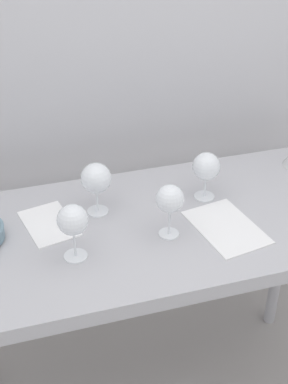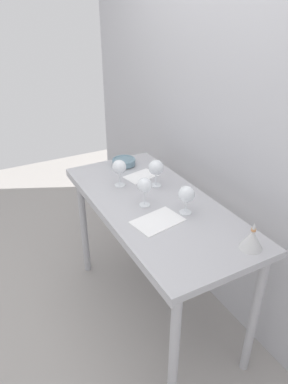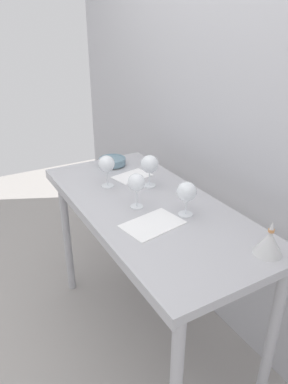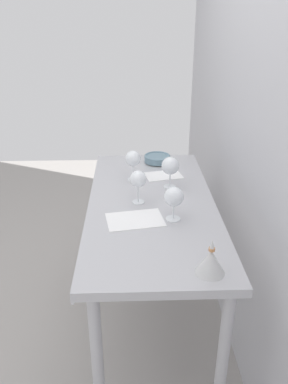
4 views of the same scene
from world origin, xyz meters
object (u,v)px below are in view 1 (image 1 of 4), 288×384
Objects in this scene: wine_glass_near_center at (171,200)px; tasting_sheet_lower at (226,227)px; wine_glass_far_right at (206,167)px; wine_glass_far_left at (96,179)px; tasting_sheet_upper at (49,224)px; wine_glass_near_left at (73,221)px.

wine_glass_near_center is 0.66× the size of tasting_sheet_lower.
wine_glass_far_left reaches higher than wine_glass_far_right.
tasting_sheet_upper is (-0.35, 0.16, -0.13)m from wine_glass_near_center.
wine_glass_far_right is 0.54m from tasting_sheet_upper.
wine_glass_far_left is 0.43m from tasting_sheet_lower.
wine_glass_far_right is 0.51m from wine_glass_near_left.
wine_glass_near_center is at bearing 4.35° from wine_glass_near_left.
wine_glass_far_right is 0.21m from tasting_sheet_lower.
wine_glass_far_right is (0.18, 0.16, -0.01)m from wine_glass_near_center.
wine_glass_far_right is 0.94× the size of wine_glass_near_left.
wine_glass_far_left reaches higher than tasting_sheet_upper.
wine_glass_far_left is 0.23m from wine_glass_near_left.
tasting_sheet_upper is at bearing 105.92° from wine_glass_near_left.
wine_glass_far_right is 0.63× the size of tasting_sheet_lower.
wine_glass_near_left is at bearing -85.89° from tasting_sheet_upper.
wine_glass_near_center reaches higher than wine_glass_far_right.
tasting_sheet_upper is (-0.53, -0.00, -0.11)m from wine_glass_far_right.
tasting_sheet_upper is at bearing 151.74° from tasting_sheet_lower.
wine_glass_far_right is 0.37m from wine_glass_far_left.
tasting_sheet_upper is at bearing -179.67° from wine_glass_far_right.
wine_glass_far_left is at bearing 177.09° from wine_glass_far_right.
wine_glass_near_left is (-0.48, -0.18, 0.01)m from wine_glass_far_right.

